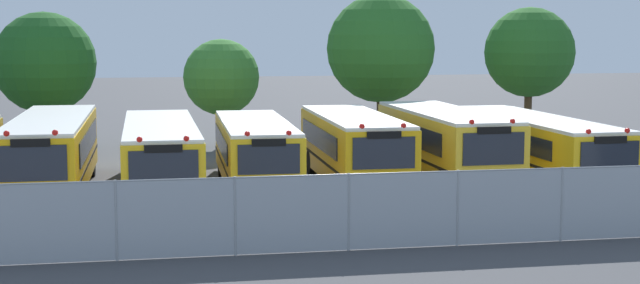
{
  "coord_description": "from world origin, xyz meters",
  "views": [
    {
      "loc": [
        -3.8,
        -32.77,
        5.64
      ],
      "look_at": [
        2.29,
        0.0,
        1.6
      ],
      "focal_mm": 51.95,
      "sensor_mm": 36.0,
      "label": 1
    }
  ],
  "objects_px": {
    "school_bus_3": "(255,151)",
    "school_bus_4": "(354,147)",
    "tree_3": "(382,48)",
    "tree_4": "(530,50)",
    "school_bus_5": "(444,143)",
    "tree_2": "(222,78)",
    "school_bus_2": "(160,153)",
    "tree_1": "(44,63)",
    "school_bus_1": "(51,152)",
    "school_bus_6": "(535,145)"
  },
  "relations": [
    {
      "from": "school_bus_3",
      "to": "school_bus_4",
      "type": "distance_m",
      "value": 3.6
    },
    {
      "from": "tree_3",
      "to": "tree_4",
      "type": "relative_size",
      "value": 1.09
    },
    {
      "from": "school_bus_5",
      "to": "tree_2",
      "type": "relative_size",
      "value": 1.89
    },
    {
      "from": "school_bus_2",
      "to": "school_bus_4",
      "type": "distance_m",
      "value": 6.95
    },
    {
      "from": "tree_2",
      "to": "tree_4",
      "type": "xyz_separation_m",
      "value": [
        14.83,
        -1.84,
        1.29
      ]
    },
    {
      "from": "school_bus_2",
      "to": "tree_1",
      "type": "height_order",
      "value": "tree_1"
    },
    {
      "from": "school_bus_4",
      "to": "tree_1",
      "type": "height_order",
      "value": "tree_1"
    },
    {
      "from": "school_bus_1",
      "to": "tree_2",
      "type": "xyz_separation_m",
      "value": [
        6.82,
        11.53,
        1.9
      ]
    },
    {
      "from": "tree_2",
      "to": "school_bus_4",
      "type": "bearing_deg",
      "value": -71.98
    },
    {
      "from": "school_bus_4",
      "to": "school_bus_5",
      "type": "height_order",
      "value": "school_bus_5"
    },
    {
      "from": "school_bus_1",
      "to": "tree_4",
      "type": "bearing_deg",
      "value": -155.72
    },
    {
      "from": "school_bus_3",
      "to": "tree_1",
      "type": "distance_m",
      "value": 14.27
    },
    {
      "from": "school_bus_1",
      "to": "school_bus_6",
      "type": "height_order",
      "value": "school_bus_1"
    },
    {
      "from": "school_bus_2",
      "to": "school_bus_3",
      "type": "distance_m",
      "value": 3.35
    },
    {
      "from": "tree_4",
      "to": "school_bus_3",
      "type": "bearing_deg",
      "value": -146.01
    },
    {
      "from": "school_bus_4",
      "to": "school_bus_5",
      "type": "relative_size",
      "value": 0.94
    },
    {
      "from": "school_bus_4",
      "to": "school_bus_6",
      "type": "height_order",
      "value": "school_bus_4"
    },
    {
      "from": "tree_3",
      "to": "school_bus_6",
      "type": "bearing_deg",
      "value": -70.87
    },
    {
      "from": "tree_3",
      "to": "tree_2",
      "type": "bearing_deg",
      "value": 167.56
    },
    {
      "from": "school_bus_3",
      "to": "school_bus_4",
      "type": "relative_size",
      "value": 1.01
    },
    {
      "from": "school_bus_6",
      "to": "tree_2",
      "type": "xyz_separation_m",
      "value": [
        -10.91,
        11.64,
        2.04
      ]
    },
    {
      "from": "school_bus_6",
      "to": "tree_2",
      "type": "relative_size",
      "value": 2.18
    },
    {
      "from": "school_bus_3",
      "to": "tree_4",
      "type": "xyz_separation_m",
      "value": [
        14.59,
        9.84,
        3.31
      ]
    },
    {
      "from": "school_bus_1",
      "to": "tree_2",
      "type": "distance_m",
      "value": 13.53
    },
    {
      "from": "tree_1",
      "to": "tree_4",
      "type": "bearing_deg",
      "value": -3.44
    },
    {
      "from": "school_bus_4",
      "to": "tree_4",
      "type": "bearing_deg",
      "value": -137.32
    },
    {
      "from": "school_bus_4",
      "to": "tree_2",
      "type": "height_order",
      "value": "tree_2"
    },
    {
      "from": "school_bus_5",
      "to": "tree_1",
      "type": "relative_size",
      "value": 1.52
    },
    {
      "from": "school_bus_1",
      "to": "school_bus_3",
      "type": "bearing_deg",
      "value": 178.94
    },
    {
      "from": "school_bus_6",
      "to": "school_bus_4",
      "type": "bearing_deg",
      "value": -0.17
    },
    {
      "from": "tree_1",
      "to": "school_bus_1",
      "type": "bearing_deg",
      "value": -83.23
    },
    {
      "from": "school_bus_1",
      "to": "tree_2",
      "type": "bearing_deg",
      "value": -120.43
    },
    {
      "from": "school_bus_4",
      "to": "tree_3",
      "type": "xyz_separation_m",
      "value": [
        3.6,
        10.15,
        3.38
      ]
    },
    {
      "from": "school_bus_3",
      "to": "tree_3",
      "type": "bearing_deg",
      "value": -124.43
    },
    {
      "from": "school_bus_3",
      "to": "tree_3",
      "type": "relative_size",
      "value": 1.29
    },
    {
      "from": "school_bus_1",
      "to": "school_bus_2",
      "type": "height_order",
      "value": "school_bus_1"
    },
    {
      "from": "school_bus_3",
      "to": "school_bus_6",
      "type": "height_order",
      "value": "school_bus_3"
    },
    {
      "from": "tree_3",
      "to": "tree_4",
      "type": "xyz_separation_m",
      "value": [
        7.39,
        -0.2,
        -0.15
      ]
    },
    {
      "from": "school_bus_1",
      "to": "tree_3",
      "type": "distance_m",
      "value": 17.67
    },
    {
      "from": "school_bus_2",
      "to": "school_bus_5",
      "type": "distance_m",
      "value": 10.47
    },
    {
      "from": "tree_3",
      "to": "school_bus_3",
      "type": "bearing_deg",
      "value": -125.65
    },
    {
      "from": "school_bus_5",
      "to": "school_bus_6",
      "type": "relative_size",
      "value": 0.87
    },
    {
      "from": "school_bus_5",
      "to": "tree_2",
      "type": "xyz_separation_m",
      "value": [
        -7.36,
        11.55,
        1.9
      ]
    },
    {
      "from": "school_bus_6",
      "to": "tree_2",
      "type": "distance_m",
      "value": 16.08
    },
    {
      "from": "school_bus_1",
      "to": "tree_3",
      "type": "height_order",
      "value": "tree_3"
    },
    {
      "from": "school_bus_2",
      "to": "school_bus_6",
      "type": "distance_m",
      "value": 14.02
    },
    {
      "from": "tree_4",
      "to": "tree_2",
      "type": "bearing_deg",
      "value": 172.92
    },
    {
      "from": "school_bus_1",
      "to": "school_bus_5",
      "type": "xyz_separation_m",
      "value": [
        14.18,
        -0.02,
        0.01
      ]
    },
    {
      "from": "tree_1",
      "to": "tree_4",
      "type": "xyz_separation_m",
      "value": [
        22.96,
        -1.38,
        0.51
      ]
    },
    {
      "from": "tree_1",
      "to": "tree_3",
      "type": "distance_m",
      "value": 15.63
    }
  ]
}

